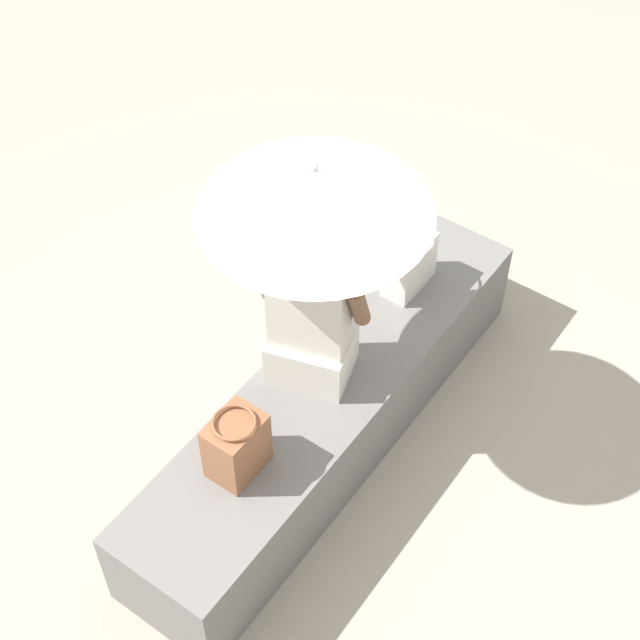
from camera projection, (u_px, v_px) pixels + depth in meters
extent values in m
plane|color=#9E9384|center=(328.00, 438.00, 4.65)|extent=(14.00, 14.00, 0.00)
cube|color=slate|center=(328.00, 409.00, 4.47)|extent=(2.34, 0.55, 0.46)
cube|color=beige|center=(311.00, 354.00, 4.25)|extent=(0.37, 0.41, 0.22)
cube|color=beige|center=(311.00, 298.00, 3.99)|extent=(0.29, 0.36, 0.48)
sphere|color=brown|center=(310.00, 236.00, 3.73)|extent=(0.20, 0.20, 0.20)
cylinder|color=brown|center=(264.00, 282.00, 4.01)|extent=(0.21, 0.13, 0.32)
cylinder|color=brown|center=(359.00, 305.00, 3.93)|extent=(0.21, 0.13, 0.32)
cylinder|color=#B7B7BC|center=(315.00, 279.00, 3.93)|extent=(0.02, 0.02, 1.11)
cone|color=silver|center=(315.00, 192.00, 3.59)|extent=(0.90, 0.90, 0.20)
sphere|color=#B7B7BC|center=(315.00, 166.00, 3.51)|extent=(0.03, 0.03, 0.03)
cube|color=brown|center=(237.00, 446.00, 3.89)|extent=(0.23, 0.17, 0.28)
torus|color=brown|center=(234.00, 423.00, 3.78)|extent=(0.17, 0.17, 0.01)
cube|color=silver|center=(409.00, 265.00, 4.57)|extent=(0.27, 0.13, 0.27)
torus|color=silver|center=(412.00, 241.00, 4.46)|extent=(0.20, 0.20, 0.01)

